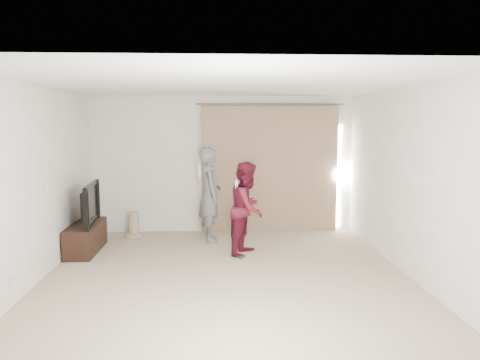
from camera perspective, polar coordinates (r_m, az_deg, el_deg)
The scene contains 10 objects.
floor at distance 6.54m, azimuth -1.63°, elevation -11.73°, with size 5.50×5.50×0.00m, color tan.
wall_back at distance 8.98m, azimuth -2.13°, elevation 1.93°, with size 5.00×0.04×2.60m, color white.
wall_left at distance 6.67m, azimuth -23.68°, elevation -0.50°, with size 0.04×5.50×2.60m.
ceiling at distance 6.21m, azimuth -1.72°, elevation 11.60°, with size 5.00×5.50×0.01m, color white.
curtain at distance 8.98m, azimuth 3.72°, elevation 1.30°, with size 2.80×0.11×2.46m.
tv_console at distance 8.09m, azimuth -18.27°, elevation -6.70°, with size 0.42×1.20×0.46m, color black.
tv at distance 7.98m, azimuth -18.43°, elevation -2.75°, with size 1.16×0.15×0.67m, color black.
scratching_post at distance 8.93m, azimuth -12.86°, elevation -5.54°, with size 0.34×0.34×0.45m.
person_man at distance 8.29m, azimuth -3.65°, elevation -1.76°, with size 0.46×0.65×1.67m.
person_woman at distance 7.48m, azimuth 0.91°, elevation -3.45°, with size 0.80×0.88×1.48m.
Camera 1 is at (-0.16, -6.19, 2.12)m, focal length 35.00 mm.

